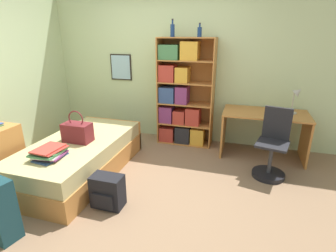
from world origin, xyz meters
TOP-DOWN VIEW (x-y plane):
  - ground_plane at (0.00, 0.00)m, footprint 14.00×14.00m
  - wall_back at (-0.00, 1.70)m, footprint 10.00×0.09m
  - bed at (-0.71, 0.02)m, footprint 0.99×1.95m
  - handbag at (-0.69, -0.02)m, footprint 0.37×0.21m
  - book_stack_on_bed at (-0.71, -0.53)m, footprint 0.33×0.37m
  - bookcase at (0.34, 1.47)m, footprint 0.93×0.35m
  - bottle_green at (0.19, 1.43)m, footprint 0.07×0.07m
  - bottle_brown at (0.62, 1.45)m, footprint 0.07×0.07m
  - desk at (1.70, 1.31)m, footprint 1.25×0.67m
  - desk_lamp at (2.10, 1.38)m, footprint 0.20×0.15m
  - desk_chair at (1.79, 0.69)m, footprint 0.47×0.47m
  - backpack at (0.02, -0.56)m, footprint 0.35×0.24m

SIDE VIEW (x-z plane):
  - ground_plane at x=0.00m, z-range 0.00..0.00m
  - backpack at x=0.02m, z-range 0.00..0.37m
  - bed at x=-0.71m, z-range 0.00..0.48m
  - desk_chair at x=1.79m, z-range -0.15..0.78m
  - desk at x=1.70m, z-range 0.15..0.85m
  - book_stack_on_bed at x=-0.71m, z-range 0.48..0.61m
  - handbag at x=-0.69m, z-range 0.40..0.83m
  - bookcase at x=0.34m, z-range -0.08..1.71m
  - desk_lamp at x=2.10m, z-range 0.77..1.19m
  - wall_back at x=0.00m, z-range 0.00..2.60m
  - bottle_brown at x=0.62m, z-range 1.76..1.96m
  - bottle_green at x=0.19m, z-range 1.75..2.02m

